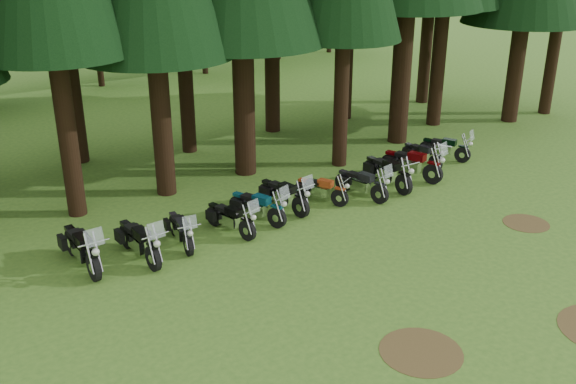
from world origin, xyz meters
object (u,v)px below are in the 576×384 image
(motorcycle_6, at_px, (321,190))
(motorcycle_9, at_px, (412,165))
(motorcycle_3, at_px, (231,219))
(motorcycle_10, at_px, (422,155))
(motorcycle_5, at_px, (284,196))
(motorcycle_8, at_px, (387,173))
(motorcycle_0, at_px, (82,250))
(motorcycle_2, at_px, (181,231))
(motorcycle_7, at_px, (362,184))
(motorcycle_1, at_px, (139,242))
(motorcycle_11, at_px, (445,148))
(motorcycle_4, at_px, (258,207))

(motorcycle_6, height_order, motorcycle_9, motorcycle_9)
(motorcycle_6, xyz_separation_m, motorcycle_9, (4.03, -0.28, 0.12))
(motorcycle_3, height_order, motorcycle_6, motorcycle_3)
(motorcycle_3, relative_size, motorcycle_10, 1.05)
(motorcycle_5, bearing_deg, motorcycle_3, -175.37)
(motorcycle_8, bearing_deg, motorcycle_0, -179.26)
(motorcycle_10, bearing_deg, motorcycle_0, -178.00)
(motorcycle_0, xyz_separation_m, motorcycle_9, (11.95, -0.65, 0.00))
(motorcycle_3, bearing_deg, motorcycle_8, -11.11)
(motorcycle_3, bearing_deg, motorcycle_9, -10.46)
(motorcycle_2, xyz_separation_m, motorcycle_3, (1.56, -0.18, 0.01))
(motorcycle_6, height_order, motorcycle_10, motorcycle_10)
(motorcycle_5, xyz_separation_m, motorcycle_10, (6.72, 0.22, -0.07))
(motorcycle_7, relative_size, motorcycle_9, 0.89)
(motorcycle_1, distance_m, motorcycle_2, 1.31)
(motorcycle_6, relative_size, motorcycle_10, 0.94)
(motorcycle_10, bearing_deg, motorcycle_6, -173.58)
(motorcycle_10, bearing_deg, motorcycle_9, -150.00)
(motorcycle_0, height_order, motorcycle_2, motorcycle_0)
(motorcycle_0, height_order, motorcycle_3, motorcycle_0)
(motorcycle_0, bearing_deg, motorcycle_7, -4.15)
(motorcycle_10, height_order, motorcycle_11, motorcycle_11)
(motorcycle_4, height_order, motorcycle_6, motorcycle_4)
(motorcycle_4, height_order, motorcycle_11, motorcycle_4)
(motorcycle_8, distance_m, motorcycle_11, 4.00)
(motorcycle_6, bearing_deg, motorcycle_5, 149.07)
(motorcycle_0, xyz_separation_m, motorcycle_1, (1.42, -0.48, -0.03))
(motorcycle_4, distance_m, motorcycle_7, 3.92)
(motorcycle_2, relative_size, motorcycle_5, 0.89)
(motorcycle_1, distance_m, motorcycle_4, 3.96)
(motorcycle_1, distance_m, motorcycle_6, 6.50)
(motorcycle_11, bearing_deg, motorcycle_3, 162.89)
(motorcycle_6, xyz_separation_m, motorcycle_11, (6.66, 0.40, 0.03))
(motorcycle_1, height_order, motorcycle_11, motorcycle_1)
(motorcycle_6, relative_size, motorcycle_8, 0.77)
(motorcycle_7, bearing_deg, motorcycle_11, 1.03)
(motorcycle_2, bearing_deg, motorcycle_5, 15.08)
(motorcycle_7, relative_size, motorcycle_10, 1.11)
(motorcycle_0, relative_size, motorcycle_6, 1.32)
(motorcycle_2, bearing_deg, motorcycle_1, -165.11)
(motorcycle_1, bearing_deg, motorcycle_7, -3.74)
(motorcycle_1, relative_size, motorcycle_2, 1.15)
(motorcycle_1, xyz_separation_m, motorcycle_10, (11.85, 0.54, -0.08))
(motorcycle_4, distance_m, motorcycle_10, 7.91)
(motorcycle_6, bearing_deg, motorcycle_9, -25.74)
(motorcycle_6, distance_m, motorcycle_11, 6.67)
(motorcycle_3, bearing_deg, motorcycle_1, 168.07)
(motorcycle_5, relative_size, motorcycle_10, 1.15)
(motorcycle_4, xyz_separation_m, motorcycle_6, (2.53, 0.00, -0.06))
(motorcycle_2, bearing_deg, motorcycle_9, 9.91)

